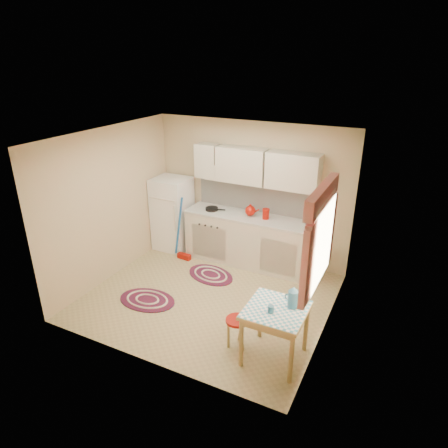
{
  "coord_description": "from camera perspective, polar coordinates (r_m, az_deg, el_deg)",
  "views": [
    {
      "loc": [
        2.57,
        -4.66,
        3.52
      ],
      "look_at": [
        0.14,
        0.25,
        1.17
      ],
      "focal_mm": 32.0,
      "sensor_mm": 36.0,
      "label": 1
    }
  ],
  "objects": [
    {
      "name": "stool",
      "position": [
        5.33,
        1.85,
        -15.26
      ],
      "size": [
        0.31,
        0.31,
        0.42
      ],
      "primitive_type": "cylinder",
      "rotation": [
        0.0,
        0.0,
        -0.05
      ],
      "color": "#9B0F05",
      "rests_on": "ground"
    },
    {
      "name": "rug_center",
      "position": [
        6.94,
        -1.92,
        -7.26
      ],
      "size": [
        1.0,
        0.8,
        0.02
      ],
      "primitive_type": null,
      "rotation": [
        0.0,
        0.0,
        -0.28
      ],
      "color": "maroon",
      "rests_on": "ground"
    },
    {
      "name": "fridge",
      "position": [
        7.69,
        -7.36,
        1.46
      ],
      "size": [
        0.65,
        0.6,
        1.4
      ],
      "primitive_type": "cube",
      "color": "white",
      "rests_on": "ground"
    },
    {
      "name": "mug",
      "position": [
        4.79,
        6.71,
        -12.02
      ],
      "size": [
        0.09,
        0.09,
        0.1
      ],
      "primitive_type": "cylinder",
      "rotation": [
        0.0,
        0.0,
        -0.2
      ],
      "color": "teal",
      "rests_on": "table"
    },
    {
      "name": "base_cabinets",
      "position": [
        7.16,
        3.39,
        -2.37
      ],
      "size": [
        2.25,
        0.6,
        0.88
      ],
      "primitive_type": "cube",
      "color": "beige",
      "rests_on": "ground"
    },
    {
      "name": "rug_left",
      "position": [
        6.4,
        -10.9,
        -10.6
      ],
      "size": [
        0.95,
        0.66,
        0.02
      ],
      "primitive_type": null,
      "rotation": [
        0.0,
        0.0,
        0.06
      ],
      "color": "maroon",
      "rests_on": "ground"
    },
    {
      "name": "table",
      "position": [
        5.1,
        7.24,
        -15.28
      ],
      "size": [
        0.72,
        0.72,
        0.72
      ],
      "primitive_type": "cube",
      "color": "tan",
      "rests_on": "ground"
    },
    {
      "name": "room_shell",
      "position": [
        5.79,
        0.11,
        3.78
      ],
      "size": [
        3.64,
        3.6,
        2.52
      ],
      "color": "tan",
      "rests_on": "ground"
    },
    {
      "name": "countertop",
      "position": [
        6.97,
        3.48,
        1.05
      ],
      "size": [
        2.27,
        0.62,
        0.04
      ],
      "primitive_type": "cube",
      "color": "#B0AFA7",
      "rests_on": "base_cabinets"
    },
    {
      "name": "red_canister",
      "position": [
        6.82,
        5.99,
        1.37
      ],
      "size": [
        0.12,
        0.12,
        0.16
      ],
      "primitive_type": "cylinder",
      "rotation": [
        0.0,
        0.0,
        -0.04
      ],
      "color": "#9B0F05",
      "rests_on": "countertop"
    },
    {
      "name": "broom",
      "position": [
        7.23,
        -5.88,
        -0.77
      ],
      "size": [
        0.29,
        0.14,
        1.2
      ],
      "primitive_type": null,
      "rotation": [
        0.0,
        0.0,
        -0.08
      ],
      "color": "#1C5DAF",
      "rests_on": "ground"
    },
    {
      "name": "frying_pan",
      "position": [
        7.19,
        -1.76,
        2.17
      ],
      "size": [
        0.27,
        0.27,
        0.05
      ],
      "primitive_type": "cylinder",
      "rotation": [
        0.0,
        0.0,
        0.2
      ],
      "color": "black",
      "rests_on": "countertop"
    },
    {
      "name": "coffee_pot",
      "position": [
        4.86,
        9.86,
        -10.2
      ],
      "size": [
        0.17,
        0.15,
        0.3
      ],
      "primitive_type": null,
      "rotation": [
        0.0,
        0.0,
        -0.15
      ],
      "color": "teal",
      "rests_on": "table"
    },
    {
      "name": "red_kettle",
      "position": [
        6.91,
        3.77,
        1.92
      ],
      "size": [
        0.25,
        0.24,
        0.2
      ],
      "primitive_type": null,
      "rotation": [
        0.0,
        0.0,
        0.38
      ],
      "color": "#9B0F05",
      "rests_on": "countertop"
    }
  ]
}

